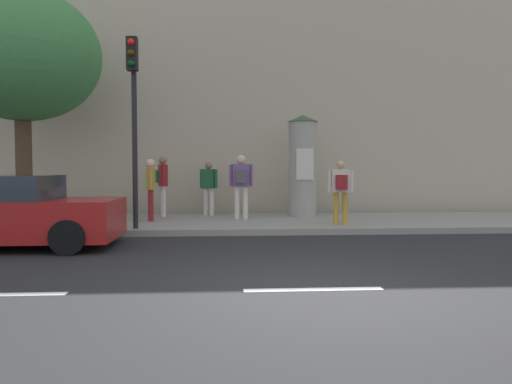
{
  "coord_description": "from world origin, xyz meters",
  "views": [
    {
      "loc": [
        -1.14,
        -6.09,
        1.56
      ],
      "look_at": [
        -0.61,
        2.0,
        1.16
      ],
      "focal_mm": 34.03,
      "sensor_mm": 36.0,
      "label": 1
    }
  ],
  "objects": [
    {
      "name": "lane_markings",
      "position": [
        0.0,
        0.0,
        0.0
      ],
      "size": [
        25.8,
        0.16,
        0.01
      ],
      "color": "silver",
      "rests_on": "ground_plane"
    },
    {
      "name": "street_tree",
      "position": [
        -6.31,
        6.83,
        4.44
      ],
      "size": [
        3.96,
        3.96,
        6.0
      ],
      "color": "#4C3826",
      "rests_on": "sidewalk_curb"
    },
    {
      "name": "pedestrian_in_red_top",
      "position": [
        -0.67,
        7.3,
        1.22
      ],
      "size": [
        0.65,
        0.4,
        1.77
      ],
      "color": "silver",
      "rests_on": "sidewalk_curb"
    },
    {
      "name": "pedestrian_in_light_jacket",
      "position": [
        1.75,
        5.78,
        1.1
      ],
      "size": [
        0.62,
        0.42,
        1.6
      ],
      "color": "#B78C33",
      "rests_on": "sidewalk_curb"
    },
    {
      "name": "pedestrian_tallest",
      "position": [
        -1.59,
        8.46,
        1.1
      ],
      "size": [
        0.53,
        0.5,
        1.6
      ],
      "color": "silver",
      "rests_on": "sidewalk_curb"
    },
    {
      "name": "sidewalk_curb",
      "position": [
        0.0,
        7.0,
        0.07
      ],
      "size": [
        36.0,
        4.0,
        0.15
      ],
      "primitive_type": "cube",
      "color": "gray",
      "rests_on": "ground_plane"
    },
    {
      "name": "poster_column",
      "position": [
        1.18,
        8.16,
        1.66
      ],
      "size": [
        0.91,
        0.91,
        2.97
      ],
      "color": "#9E9B93",
      "rests_on": "sidewalk_curb"
    },
    {
      "name": "ground_plane",
      "position": [
        0.0,
        0.0,
        0.0
      ],
      "size": [
        80.0,
        80.0,
        0.0
      ],
      "primitive_type": "plane",
      "color": "#232326"
    },
    {
      "name": "pedestrian_in_dark_shirt",
      "position": [
        -3.1,
        7.01,
        1.13
      ],
      "size": [
        0.32,
        0.66,
        1.66
      ],
      "color": "maroon",
      "rests_on": "sidewalk_curb"
    },
    {
      "name": "traffic_light",
      "position": [
        -3.21,
        5.24,
        3.08
      ],
      "size": [
        0.24,
        0.45,
        4.37
      ],
      "color": "black",
      "rests_on": "sidewalk_curb"
    },
    {
      "name": "pedestrian_near_pole",
      "position": [
        -2.95,
        8.22,
        1.21
      ],
      "size": [
        0.45,
        0.66,
        1.76
      ],
      "color": "silver",
      "rests_on": "sidewalk_curb"
    },
    {
      "name": "building_backdrop",
      "position": [
        0.0,
        12.0,
        4.83
      ],
      "size": [
        36.0,
        5.0,
        9.65
      ],
      "primitive_type": "cube",
      "color": "#B7A893",
      "rests_on": "ground_plane"
    }
  ]
}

